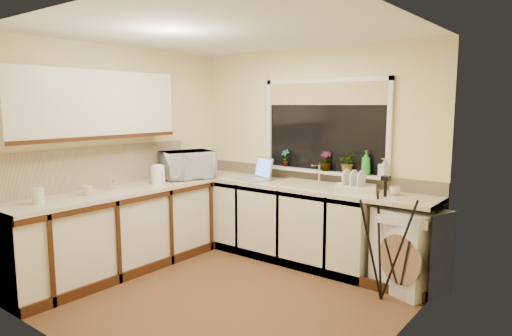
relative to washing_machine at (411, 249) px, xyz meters
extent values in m
plane|color=brown|center=(-1.36, -1.16, -0.40)|extent=(3.20, 3.20, 0.00)
plane|color=white|center=(-1.36, -1.16, 2.05)|extent=(3.20, 3.20, 0.00)
plane|color=beige|center=(-1.36, 0.34, 0.82)|extent=(3.20, 0.00, 3.20)
plane|color=beige|center=(-1.36, -2.66, 0.82)|extent=(3.20, 0.00, 3.20)
plane|color=beige|center=(-2.96, -1.16, 0.82)|extent=(0.00, 3.00, 3.00)
plane|color=beige|center=(0.24, -1.16, 0.82)|extent=(0.00, 3.00, 3.00)
cube|color=silver|center=(-1.69, 0.04, 0.03)|extent=(2.55, 0.60, 0.86)
cube|color=silver|center=(-2.66, -1.46, 0.03)|extent=(0.54, 2.40, 0.86)
cube|color=beige|center=(-1.36, 0.04, 0.48)|extent=(3.20, 0.60, 0.04)
cube|color=beige|center=(-2.66, -1.46, 0.48)|extent=(0.60, 2.40, 0.04)
cube|color=silver|center=(-2.80, -1.61, 1.40)|extent=(0.28, 1.90, 0.70)
cube|color=beige|center=(-2.95, -1.46, 0.72)|extent=(0.02, 2.40, 0.45)
cube|color=beige|center=(-1.36, 0.33, 0.57)|extent=(3.20, 0.02, 0.14)
cube|color=black|center=(-1.16, 0.33, 1.15)|extent=(1.50, 0.02, 1.00)
cube|color=tan|center=(-1.16, 0.30, 1.52)|extent=(1.50, 0.02, 0.25)
cube|color=white|center=(-1.16, 0.27, 0.63)|extent=(1.60, 0.14, 0.03)
cube|color=tan|center=(-1.16, 0.04, 0.51)|extent=(0.82, 0.46, 0.03)
cylinder|color=silver|center=(-1.16, 0.22, 0.62)|extent=(0.03, 0.03, 0.24)
cube|color=silver|center=(0.00, 0.00, 0.00)|extent=(0.73, 0.71, 0.81)
cube|color=#A3A3AB|center=(-1.91, -0.07, 0.51)|extent=(0.44, 0.38, 0.02)
cube|color=#577BEC|center=(-1.85, 0.08, 0.64)|extent=(0.36, 0.20, 0.25)
cylinder|color=white|center=(-2.61, -0.93, 0.60)|extent=(0.15, 0.15, 0.20)
cube|color=silver|center=(-0.62, 0.04, 0.53)|extent=(0.51, 0.45, 0.06)
cylinder|color=silver|center=(-2.65, -2.30, 0.57)|extent=(0.10, 0.10, 0.15)
cylinder|color=silver|center=(-2.76, -1.45, 0.55)|extent=(0.08, 0.08, 0.10)
imported|color=white|center=(-2.63, -0.44, 0.67)|extent=(0.59, 0.71, 0.34)
imported|color=#999999|center=(-1.67, 0.27, 0.75)|extent=(0.12, 0.09, 0.21)
imported|color=#999999|center=(-1.10, 0.26, 0.76)|extent=(0.16, 0.16, 0.23)
imported|color=#999999|center=(-0.83, 0.27, 0.76)|extent=(0.23, 0.21, 0.23)
imported|color=green|center=(-0.61, 0.26, 0.78)|extent=(0.11, 0.11, 0.26)
imported|color=#999999|center=(-0.41, 0.27, 0.74)|extent=(0.12, 0.12, 0.20)
imported|color=beige|center=(-0.22, 0.11, 0.54)|extent=(0.14, 0.14, 0.09)
imported|color=beige|center=(-2.67, -1.79, 0.55)|extent=(0.12, 0.12, 0.10)
camera|label=1|loc=(1.42, -4.30, 1.40)|focal=31.92mm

